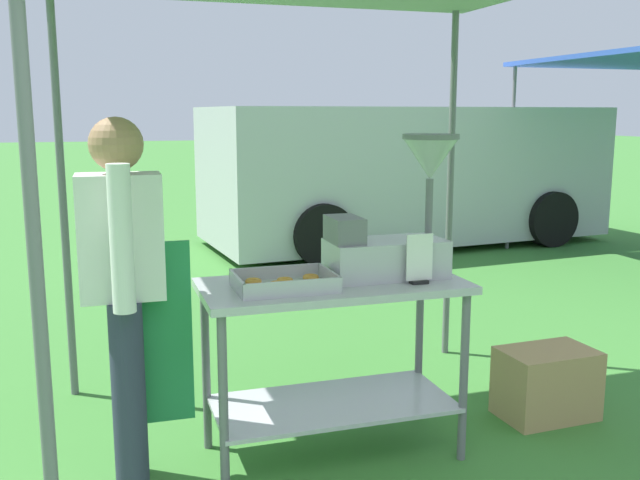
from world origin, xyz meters
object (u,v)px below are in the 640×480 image
at_px(donut_cart, 333,330).
at_px(vendor, 125,287).
at_px(van_silver, 406,173).
at_px(menu_sign, 419,263).
at_px(supply_crate, 546,383).
at_px(donut_tray, 283,284).
at_px(donut_fryer, 396,225).

distance_m(donut_cart, vendor, 0.98).
height_order(vendor, van_silver, van_silver).
height_order(menu_sign, van_silver, van_silver).
xyz_separation_m(menu_sign, vendor, (-1.30, 0.11, -0.04)).
bearing_deg(supply_crate, donut_cart, -177.44).
bearing_deg(menu_sign, donut_tray, 171.58).
xyz_separation_m(donut_cart, supply_crate, (1.24, 0.06, -0.43)).
distance_m(donut_cart, supply_crate, 1.31).
bearing_deg(vendor, van_silver, 54.89).
relative_size(donut_cart, donut_tray, 2.81).
xyz_separation_m(menu_sign, van_silver, (2.34, 5.29, -0.07)).
bearing_deg(donut_tray, menu_sign, -8.42).
height_order(donut_tray, donut_fryer, donut_fryer).
xyz_separation_m(donut_cart, vendor, (-0.93, -0.03, 0.29)).
distance_m(donut_fryer, vendor, 1.28).
bearing_deg(donut_tray, supply_crate, 4.00).
height_order(donut_fryer, vendor, vendor).
height_order(donut_fryer, supply_crate, donut_fryer).
relative_size(donut_fryer, van_silver, 0.13).
relative_size(donut_tray, van_silver, 0.09).
height_order(menu_sign, supply_crate, menu_sign).
relative_size(donut_tray, donut_fryer, 0.65).
relative_size(menu_sign, van_silver, 0.05).
xyz_separation_m(donut_tray, menu_sign, (0.62, -0.09, 0.08)).
xyz_separation_m(donut_tray, donut_fryer, (0.58, 0.08, 0.23)).
relative_size(donut_cart, supply_crate, 2.39).
relative_size(supply_crate, van_silver, 0.10).
bearing_deg(menu_sign, donut_cart, 159.14).
height_order(menu_sign, vendor, vendor).
distance_m(donut_fryer, supply_crate, 1.29).
bearing_deg(donut_cart, van_silver, 62.27).
height_order(donut_cart, menu_sign, menu_sign).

